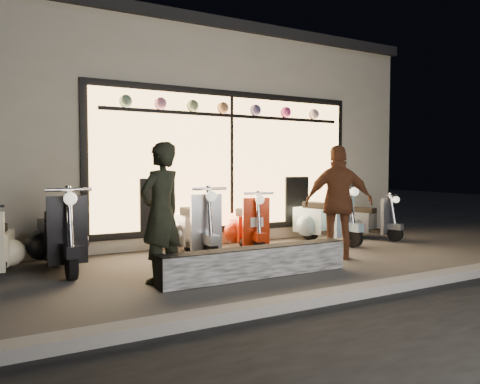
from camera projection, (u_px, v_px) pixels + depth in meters
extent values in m
plane|color=#383533|center=(246.00, 266.00, 6.79)|extent=(40.00, 40.00, 0.00)
cube|color=slate|center=(338.00, 295.00, 5.04)|extent=(40.00, 0.25, 0.12)
cube|color=beige|center=(140.00, 144.00, 11.04)|extent=(10.00, 6.00, 4.00)
cube|color=black|center=(139.00, 54.00, 10.93)|extent=(10.20, 6.20, 0.20)
cube|color=black|center=(230.00, 161.00, 8.82)|extent=(5.45, 0.06, 2.65)
cube|color=#FFBF6B|center=(231.00, 161.00, 8.79)|extent=(5.20, 0.04, 2.40)
cube|color=black|center=(232.00, 116.00, 8.71)|extent=(4.90, 0.06, 0.06)
cube|color=black|center=(256.00, 262.00, 6.11)|extent=(2.68, 0.28, 0.40)
cylinder|color=black|center=(211.00, 251.00, 6.99)|extent=(0.14, 0.37, 0.36)
cylinder|color=black|center=(190.00, 241.00, 7.97)|extent=(0.16, 0.37, 0.36)
cube|color=#A8A8AD|center=(206.00, 222.00, 7.17)|extent=(0.50, 0.12, 0.87)
cube|color=#A8A8AD|center=(191.00, 229.00, 7.86)|extent=(0.52, 0.79, 0.49)
cube|color=black|center=(193.00, 212.00, 7.74)|extent=(0.35, 0.62, 0.13)
sphere|color=#FFF2CC|center=(211.00, 196.00, 6.94)|extent=(0.17, 0.17, 0.16)
cylinder|color=black|center=(260.00, 247.00, 7.49)|extent=(0.18, 0.34, 0.33)
cylinder|color=black|center=(244.00, 238.00, 8.43)|extent=(0.20, 0.35, 0.33)
cube|color=#B3270B|center=(256.00, 222.00, 7.67)|extent=(0.45, 0.18, 0.80)
cube|color=#B3270B|center=(245.00, 227.00, 8.32)|extent=(0.57, 0.76, 0.45)
cube|color=black|center=(247.00, 213.00, 8.22)|extent=(0.40, 0.60, 0.12)
sphere|color=#FFF2CC|center=(260.00, 200.00, 7.44)|extent=(0.18, 0.18, 0.15)
cylinder|color=black|center=(71.00, 266.00, 5.95)|extent=(0.12, 0.38, 0.37)
cylinder|color=black|center=(57.00, 252.00, 6.90)|extent=(0.14, 0.38, 0.37)
cube|color=black|center=(67.00, 230.00, 6.13)|extent=(0.51, 0.09, 0.90)
cube|color=black|center=(58.00, 238.00, 6.79)|extent=(0.48, 0.78, 0.51)
cube|color=black|center=(59.00, 217.00, 6.68)|extent=(0.32, 0.62, 0.13)
sphere|color=#FFF2CC|center=(70.00, 199.00, 5.90)|extent=(0.17, 0.17, 0.16)
cylinder|color=black|center=(354.00, 237.00, 8.44)|extent=(0.16, 0.37, 0.36)
cylinder|color=black|center=(310.00, 231.00, 9.26)|extent=(0.18, 0.38, 0.36)
cube|color=#93BDD1|center=(344.00, 213.00, 8.59)|extent=(0.49, 0.15, 0.87)
cube|color=#93BDD1|center=(314.00, 220.00, 9.17)|extent=(0.56, 0.80, 0.49)
cube|color=black|center=(318.00, 206.00, 9.07)|extent=(0.39, 0.63, 0.13)
sphere|color=#FFF2CC|center=(355.00, 192.00, 8.39)|extent=(0.18, 0.18, 0.16)
cylinder|color=black|center=(395.00, 234.00, 9.08)|extent=(0.17, 0.30, 0.29)
cylinder|color=black|center=(355.00, 230.00, 9.66)|extent=(0.19, 0.31, 0.29)
cube|color=#5B5D63|center=(387.00, 216.00, 9.18)|extent=(0.39, 0.18, 0.70)
cube|color=#5B5D63|center=(359.00, 222.00, 9.59)|extent=(0.53, 0.68, 0.40)
cube|color=black|center=(363.00, 210.00, 9.52)|extent=(0.38, 0.53, 0.10)
sphere|color=#FFF2CC|center=(396.00, 200.00, 9.04)|extent=(0.16, 0.16, 0.13)
imported|color=black|center=(161.00, 212.00, 5.82)|extent=(0.76, 0.65, 1.75)
imported|color=brown|center=(339.00, 202.00, 7.29)|extent=(1.12, 0.91, 1.78)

